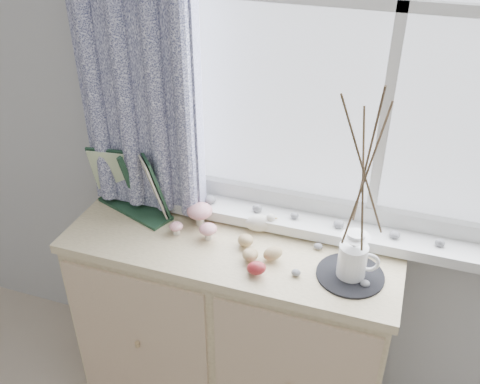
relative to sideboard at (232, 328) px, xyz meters
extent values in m
cube|color=#B6B6B4|center=(0.15, 0.25, 0.87)|extent=(4.00, 0.04, 2.60)
cube|color=white|center=(0.45, 0.25, 1.22)|extent=(1.30, 0.01, 1.40)
cube|color=silver|center=(0.45, 0.17, 0.45)|extent=(1.45, 0.16, 0.04)
cube|color=beige|center=(0.00, 0.01, -0.02)|extent=(1.17, 0.43, 0.81)
cube|color=beige|center=(0.00, 0.01, 0.41)|extent=(1.20, 0.45, 0.03)
cube|color=beige|center=(-0.29, -0.22, -0.02)|extent=(0.55, 0.01, 0.75)
cylinder|color=beige|center=(-0.14, 0.07, 0.45)|extent=(0.03, 0.03, 0.06)
ellipsoid|color=#9D050D|center=(-0.14, 0.07, 0.49)|extent=(0.10, 0.10, 0.05)
cylinder|color=beige|center=(-0.08, 0.00, 0.44)|extent=(0.03, 0.03, 0.04)
ellipsoid|color=#9D050D|center=(-0.08, 0.00, 0.47)|extent=(0.07, 0.07, 0.04)
cylinder|color=beige|center=(-0.20, -0.01, 0.44)|extent=(0.02, 0.02, 0.03)
ellipsoid|color=#9D050D|center=(-0.20, -0.01, 0.46)|extent=(0.05, 0.05, 0.03)
ellipsoid|color=tan|center=(0.10, -0.07, 0.45)|extent=(0.05, 0.04, 0.07)
ellipsoid|color=tan|center=(0.06, 0.00, 0.45)|extent=(0.05, 0.04, 0.07)
ellipsoid|color=maroon|center=(0.14, -0.13, 0.45)|extent=(0.05, 0.04, 0.07)
ellipsoid|color=tan|center=(0.17, -0.04, 0.45)|extent=(0.05, 0.04, 0.07)
cylinder|color=black|center=(0.43, -0.04, 0.43)|extent=(0.22, 0.22, 0.01)
cylinder|color=white|center=(0.43, -0.04, 0.49)|extent=(0.11, 0.11, 0.11)
cone|color=white|center=(0.43, -0.04, 0.56)|extent=(0.09, 0.09, 0.04)
cylinder|color=white|center=(0.43, -0.04, 0.59)|extent=(0.06, 0.06, 0.03)
torus|color=white|center=(0.48, -0.04, 0.49)|extent=(0.07, 0.02, 0.07)
ellipsoid|color=gray|center=(0.26, -0.09, 0.44)|extent=(0.03, 0.03, 0.02)
ellipsoid|color=gray|center=(0.30, 0.07, 0.44)|extent=(0.03, 0.03, 0.02)
ellipsoid|color=gray|center=(0.48, -0.07, 0.44)|extent=(0.03, 0.03, 0.02)
camera|label=1|loc=(0.52, -1.41, 1.59)|focal=40.00mm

